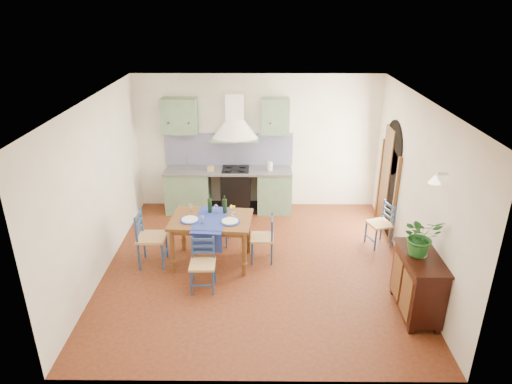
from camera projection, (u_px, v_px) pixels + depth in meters
floor at (257, 266)px, 7.68m from camera, size 5.00×5.00×0.00m
back_wall at (235, 162)px, 9.37m from camera, size 5.00×0.96×2.80m
right_wall at (411, 187)px, 7.39m from camera, size 0.26×5.00×2.80m
left_wall at (98, 189)px, 7.15m from camera, size 0.04×5.00×2.80m
ceiling at (257, 100)px, 6.57m from camera, size 5.00×5.00×0.01m
dining_table at (211, 224)px, 7.50m from camera, size 1.37×1.05×1.15m
chair_near at (203, 264)px, 6.95m from camera, size 0.39×0.39×0.82m
chair_far at (218, 223)px, 8.21m from camera, size 0.40×0.40×0.82m
chair_left at (150, 238)px, 7.55m from camera, size 0.46×0.46×0.97m
chair_right at (264, 238)px, 7.70m from camera, size 0.39×0.39×0.82m
chair_spare at (381, 224)px, 8.18m from camera, size 0.49×0.49×0.82m
sideboard at (418, 282)px, 6.36m from camera, size 0.50×1.05×0.94m
potted_plant at (421, 236)px, 6.12m from camera, size 0.56×0.50×0.56m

